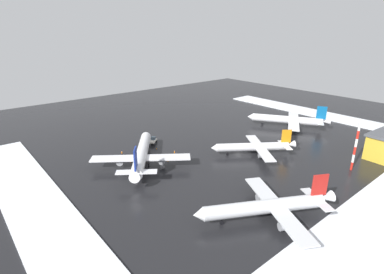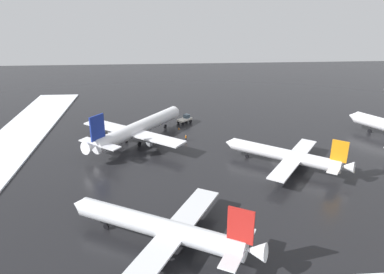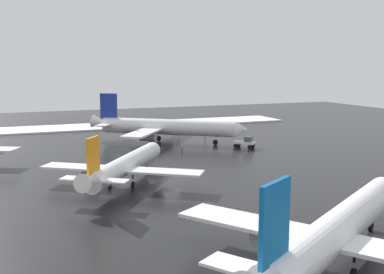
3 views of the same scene
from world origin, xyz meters
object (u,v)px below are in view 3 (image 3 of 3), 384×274
traffic_cone_near_nose (179,139)px  traffic_cone_wingtip_side (163,148)px  airplane_foreground_jet (125,165)px  traffic_cone_mid_line (218,147)px  ground_crew_mid_apron (182,147)px  ground_crew_near_tug (205,135)px  airplane_parked_portside (338,229)px  pushback_tug (245,142)px  airplane_parked_starboard (165,127)px

traffic_cone_near_nose → traffic_cone_wingtip_side: same height
airplane_foreground_jet → traffic_cone_mid_line: bearing=-12.9°
ground_crew_mid_apron → traffic_cone_mid_line: (-1.56, 8.85, -0.70)m
ground_crew_near_tug → traffic_cone_mid_line: 12.81m
ground_crew_mid_apron → ground_crew_near_tug: size_ratio=1.00×
airplane_parked_portside → pushback_tug: size_ratio=6.34×
pushback_tug → traffic_cone_mid_line: 6.00m
ground_crew_near_tug → traffic_cone_wingtip_side: (9.39, -13.90, -0.70)m
airplane_parked_starboard → traffic_cone_wingtip_side: size_ratio=57.73×
airplane_foreground_jet → traffic_cone_wingtip_side: airplane_foreground_jet is taller
traffic_cone_mid_line → airplane_foreground_jet: bearing=-48.4°
ground_crew_mid_apron → pushback_tug: bearing=-170.0°
airplane_parked_starboard → pushback_tug: size_ratio=6.46×
traffic_cone_mid_line → traffic_cone_wingtip_side: (-3.16, -11.42, 0.00)m
traffic_cone_wingtip_side → traffic_cone_mid_line: bearing=74.5°
airplane_foreground_jet → traffic_cone_near_nose: airplane_foreground_jet is taller
airplane_parked_portside → ground_crew_near_tug: (-71.78, 18.37, -2.49)m
traffic_cone_mid_line → traffic_cone_wingtip_side: same height
pushback_tug → traffic_cone_wingtip_side: (-5.22, -16.97, -1.01)m
airplane_parked_portside → traffic_cone_near_nose: bearing=48.0°
airplane_parked_starboard → traffic_cone_mid_line: 14.21m
ground_crew_mid_apron → airplane_parked_starboard: bearing=-80.6°
airplane_foreground_jet → pushback_tug: size_ratio=5.19×
ground_crew_mid_apron → traffic_cone_mid_line: bearing=-158.0°
ground_crew_near_tug → airplane_parked_portside: bearing=97.4°
traffic_cone_near_nose → traffic_cone_mid_line: size_ratio=1.00×
airplane_parked_starboard → airplane_parked_portside: (70.27, -7.61, -0.20)m
traffic_cone_near_nose → traffic_cone_wingtip_side: size_ratio=1.00×
airplane_foreground_jet → traffic_cone_mid_line: airplane_foreground_jet is taller
airplane_parked_starboard → ground_crew_mid_apron: 12.89m
airplane_foreground_jet → ground_crew_mid_apron: bearing=-3.1°
ground_crew_mid_apron → traffic_cone_near_nose: 15.24m
airplane_foreground_jet → traffic_cone_wingtip_side: bearing=6.4°
ground_crew_mid_apron → ground_crew_near_tug: same height
airplane_parked_portside → traffic_cone_wingtip_side: airplane_parked_portside is taller
ground_crew_mid_apron → traffic_cone_near_nose: (-14.47, 4.71, -0.70)m
airplane_parked_starboard → traffic_cone_wingtip_side: (7.87, -3.13, -3.39)m
traffic_cone_near_nose → airplane_parked_portside: bearing=-9.3°
traffic_cone_wingtip_side → airplane_parked_starboard: bearing=158.3°
traffic_cone_near_nose → pushback_tug: bearing=32.9°
airplane_parked_portside → airplane_foreground_jet: bearing=73.0°
airplane_parked_portside → traffic_cone_mid_line: 61.41m
ground_crew_mid_apron → ground_crew_near_tug: 18.09m
pushback_tug → traffic_cone_wingtip_side: bearing=-148.2°
airplane_foreground_jet → ground_crew_mid_apron: 27.70m
ground_crew_mid_apron → traffic_cone_wingtip_side: size_ratio=3.11×
airplane_parked_starboard → ground_crew_mid_apron: airplane_parked_starboard is taller
pushback_tug → ground_crew_mid_apron: 14.41m
airplane_foreground_jet → traffic_cone_wingtip_side: 30.25m
airplane_parked_portside → traffic_cone_wingtip_side: (-62.39, 4.48, -3.18)m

